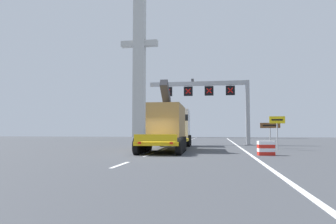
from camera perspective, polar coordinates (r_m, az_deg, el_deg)
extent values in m
plane|color=#424449|center=(19.84, -2.89, -7.95)|extent=(112.00, 112.00, 0.00)
cube|color=silver|center=(14.11, -8.87, -9.70)|extent=(0.20, 2.60, 0.01)
cube|color=silver|center=(19.72, -3.64, -7.96)|extent=(0.20, 2.60, 0.01)
cube|color=silver|center=(25.42, -0.76, -6.96)|extent=(0.20, 2.60, 0.01)
cube|color=silver|center=(31.17, 1.06, -6.32)|extent=(0.20, 2.60, 0.01)
cube|color=silver|center=(36.95, 2.31, -5.88)|extent=(0.20, 2.60, 0.01)
cube|color=silver|center=(42.74, 3.21, -5.55)|extent=(0.20, 2.60, 0.01)
cube|color=silver|center=(48.53, 3.90, -5.30)|extent=(0.20, 2.60, 0.01)
cube|color=silver|center=(54.34, 4.45, -5.11)|extent=(0.20, 2.60, 0.01)
cube|color=silver|center=(60.14, 4.88, -4.95)|extent=(0.20, 2.60, 0.01)
cube|color=silver|center=(65.95, 5.25, -4.82)|extent=(0.20, 2.60, 0.01)
cube|color=silver|center=(31.47, 12.93, -6.21)|extent=(0.20, 63.00, 0.01)
cube|color=#9EA0A5|center=(34.08, 14.63, -0.08)|extent=(0.40, 0.40, 7.01)
cube|color=slate|center=(34.06, 14.72, -5.91)|extent=(0.90, 0.90, 0.08)
cube|color=#9EA0A5|center=(34.31, 5.71, 5.28)|extent=(10.94, 0.44, 0.44)
cube|color=#4C4C51|center=(34.41, 4.59, 5.92)|extent=(0.28, 0.40, 0.28)
cube|color=black|center=(34.17, 11.52, 3.95)|extent=(0.97, 0.24, 1.03)
cube|color=#9EA0A5|center=(34.25, 11.51, 4.89)|extent=(0.08, 0.08, 0.16)
cube|color=red|center=(34.04, 11.53, 3.98)|extent=(0.59, 0.02, 0.59)
cube|color=red|center=(34.04, 11.53, 3.98)|extent=(0.59, 0.02, 0.59)
cube|color=black|center=(34.14, 7.65, 3.91)|extent=(0.97, 0.24, 1.03)
cube|color=#9EA0A5|center=(34.22, 7.64, 4.85)|extent=(0.08, 0.08, 0.16)
cube|color=red|center=(34.02, 7.65, 3.94)|extent=(0.59, 0.02, 0.59)
cube|color=red|center=(34.02, 7.65, 3.94)|extent=(0.59, 0.02, 0.59)
cube|color=black|center=(34.27, 3.79, 3.86)|extent=(0.97, 0.24, 1.03)
cube|color=#9EA0A5|center=(34.35, 3.79, 4.80)|extent=(0.08, 0.08, 0.16)
cube|color=red|center=(34.14, 3.77, 3.89)|extent=(0.59, 0.02, 0.59)
cube|color=red|center=(34.14, 3.77, 3.89)|extent=(0.59, 0.02, 0.59)
cube|color=black|center=(34.55, -0.02, 3.80)|extent=(0.97, 0.24, 1.03)
cube|color=#9EA0A5|center=(34.63, -0.02, 4.72)|extent=(0.08, 0.08, 0.16)
cube|color=red|center=(34.42, -0.06, 3.82)|extent=(0.59, 0.02, 0.59)
cube|color=red|center=(34.42, -0.06, 3.82)|extent=(0.59, 0.02, 0.59)
cube|color=yellow|center=(23.89, -0.21, -5.45)|extent=(3.08, 10.47, 0.24)
cube|color=yellow|center=(18.66, -2.37, -4.85)|extent=(2.66, 0.15, 0.44)
cylinder|color=black|center=(19.72, -5.88, -6.36)|extent=(0.35, 1.11, 1.10)
cylinder|color=black|center=(19.28, 2.01, -6.44)|extent=(0.35, 1.11, 1.10)
cylinder|color=black|center=(20.74, -5.21, -6.22)|extent=(0.35, 1.11, 1.10)
cylinder|color=black|center=(20.32, 2.29, -6.29)|extent=(0.35, 1.11, 1.10)
cylinder|color=black|center=(21.77, -4.60, -6.10)|extent=(0.35, 1.11, 1.10)
cylinder|color=black|center=(21.37, 2.54, -6.15)|extent=(0.35, 1.11, 1.10)
cylinder|color=black|center=(22.79, -4.05, -5.98)|extent=(0.35, 1.11, 1.10)
cylinder|color=black|center=(22.41, 2.77, -6.03)|extent=(0.35, 1.11, 1.10)
cylinder|color=black|center=(23.82, -3.55, -5.88)|extent=(0.35, 1.11, 1.10)
cylinder|color=black|center=(23.46, 2.98, -5.92)|extent=(0.35, 1.11, 1.10)
cube|color=silver|center=(30.94, 1.53, -2.46)|extent=(2.66, 3.27, 3.10)
cube|color=black|center=(30.96, 1.53, -1.17)|extent=(2.69, 3.29, 0.60)
cylinder|color=black|center=(31.98, -0.61, -5.28)|extent=(0.37, 1.11, 1.10)
cylinder|color=black|center=(31.72, 4.02, -5.28)|extent=(0.37, 1.11, 1.10)
cylinder|color=black|center=(30.00, -1.14, -5.39)|extent=(0.37, 1.11, 1.10)
cylinder|color=black|center=(29.73, 3.79, -5.40)|extent=(0.37, 1.11, 1.10)
cube|color=#9E7A47|center=(24.29, -0.09, -1.95)|extent=(2.53, 5.78, 2.70)
cube|color=#2D2D33|center=(23.57, -0.36, 2.85)|extent=(0.64, 2.96, 2.29)
cube|color=red|center=(18.83, -5.35, -5.74)|extent=(0.20, 0.07, 0.12)
cube|color=red|center=(18.49, 0.62, -5.80)|extent=(0.20, 0.07, 0.12)
cylinder|color=#9EA0A5|center=(26.17, 19.67, -3.72)|extent=(0.10, 0.10, 2.70)
cube|color=yellow|center=(26.12, 19.64, -1.38)|extent=(1.22, 0.06, 0.57)
cube|color=black|center=(26.09, 19.66, -1.38)|extent=(0.88, 0.01, 0.12)
cylinder|color=#9EA0A5|center=(28.51, 18.48, -4.17)|extent=(0.10, 0.10, 2.24)
cube|color=brown|center=(28.45, 18.47, -2.38)|extent=(1.71, 0.06, 0.46)
cube|color=black|center=(28.42, 18.48, -2.38)|extent=(1.23, 0.01, 0.12)
cube|color=red|center=(20.25, 17.79, -7.38)|extent=(1.06, 0.64, 0.23)
cube|color=white|center=(20.23, 17.78, -6.74)|extent=(1.06, 0.64, 0.22)
cube|color=red|center=(20.22, 17.76, -6.11)|extent=(1.06, 0.64, 0.23)
cube|color=white|center=(20.21, 17.75, -5.47)|extent=(1.06, 0.64, 0.23)
cube|color=#B7B7B2|center=(75.42, -5.36, 9.31)|extent=(2.80, 2.00, 36.49)
cube|color=#B7B7B2|center=(76.51, -5.34, 12.51)|extent=(9.00, 1.60, 1.40)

